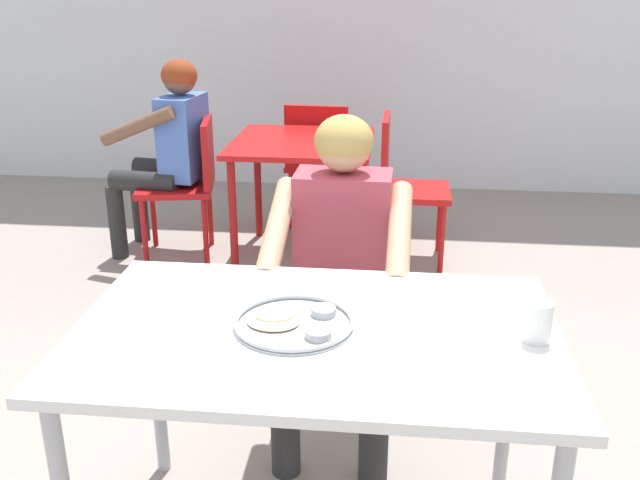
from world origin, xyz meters
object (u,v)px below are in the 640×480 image
object	(u,v)px
drinking_cup	(538,320)
chair_red_right	(402,179)
table_foreground	(316,353)
diner_foreground	(340,254)
chair_red_left	(189,178)
chair_foreground	(345,287)
chair_red_far	(319,157)
patron_background	(169,141)
table_background_red	(302,156)
thali_tray	(294,322)

from	to	relation	value
drinking_cup	chair_red_right	distance (m)	2.42
table_foreground	drinking_cup	size ratio (longest dim) A/B	11.85
diner_foreground	chair_red_right	world-z (taller)	diner_foreground
table_foreground	chair_red_left	xyz separation A→B (m)	(-1.02, 2.30, -0.19)
drinking_cup	chair_foreground	size ratio (longest dim) A/B	0.13
chair_red_left	chair_red_far	xyz separation A→B (m)	(0.71, 0.61, -0.01)
patron_background	diner_foreground	bearing A→B (deg)	-55.44
table_background_red	patron_background	distance (m)	0.80
chair_foreground	diner_foreground	bearing A→B (deg)	-90.94
table_foreground	chair_red_right	xyz separation A→B (m)	(0.24, 2.37, -0.18)
thali_tray	chair_foreground	world-z (taller)	chair_foreground
drinking_cup	patron_background	bearing A→B (deg)	125.86
drinking_cup	diner_foreground	size ratio (longest dim) A/B	0.09
drinking_cup	chair_foreground	distance (m)	1.10
chair_red_far	patron_background	world-z (taller)	patron_background
table_foreground	thali_tray	distance (m)	0.10
diner_foreground	chair_red_right	distance (m)	1.72
diner_foreground	table_background_red	bearing A→B (deg)	102.02
chair_foreground	diner_foreground	size ratio (longest dim) A/B	0.70
chair_red_right	chair_foreground	bearing A→B (deg)	-98.65
chair_foreground	patron_background	distance (m)	1.86
table_foreground	table_background_red	world-z (taller)	table_foreground
thali_tray	table_background_red	xyz separation A→B (m)	(-0.28, 2.32, -0.13)
chair_red_far	patron_background	distance (m)	1.03
thali_tray	chair_foreground	bearing A→B (deg)	85.43
drinking_cup	chair_foreground	xyz separation A→B (m)	(-0.54, 0.90, -0.34)
table_foreground	drinking_cup	world-z (taller)	drinking_cup
thali_tray	chair_red_far	size ratio (longest dim) A/B	0.37
thali_tray	chair_red_right	world-z (taller)	chair_red_right
drinking_cup	chair_red_far	distance (m)	3.06
table_background_red	chair_red_far	world-z (taller)	chair_red_far
thali_tray	chair_red_left	xyz separation A→B (m)	(-0.96, 2.29, -0.28)
thali_tray	chair_red_left	size ratio (longest dim) A/B	0.38
table_foreground	patron_background	world-z (taller)	patron_background
chair_red_left	patron_background	size ratio (longest dim) A/B	0.71
chair_red_left	chair_red_far	size ratio (longest dim) A/B	0.99
table_background_red	thali_tray	bearing A→B (deg)	-83.00
chair_red_left	thali_tray	bearing A→B (deg)	-67.26
chair_foreground	table_background_red	xyz separation A→B (m)	(-0.36, 1.43, 0.16)
drinking_cup	diner_foreground	world-z (taller)	diner_foreground
thali_tray	diner_foreground	distance (m)	0.67
table_background_red	drinking_cup	bearing A→B (deg)	-68.92
chair_foreground	patron_background	xyz separation A→B (m)	(-1.15, 1.44, 0.23)
chair_red_right	diner_foreground	bearing A→B (deg)	-97.66
diner_foreground	patron_background	xyz separation A→B (m)	(-1.15, 1.66, 0.01)
thali_tray	patron_background	size ratio (longest dim) A/B	0.27
table_foreground	diner_foreground	size ratio (longest dim) A/B	1.08
chair_red_left	chair_red_right	bearing A→B (deg)	3.11
thali_tray	patron_background	xyz separation A→B (m)	(-1.08, 2.33, -0.07)
drinking_cup	thali_tray	bearing A→B (deg)	178.96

